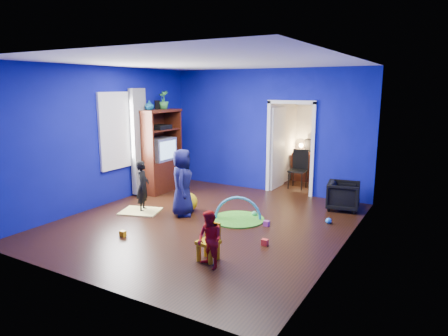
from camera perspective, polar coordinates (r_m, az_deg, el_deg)
The scene contains 33 objects.
floor at distance 7.51m, azimuth -2.67°, elevation -7.74°, with size 5.00×5.50×0.01m, color black.
ceiling at distance 7.11m, azimuth -2.90°, elevation 14.92°, with size 5.00×5.50×0.01m, color white.
wall_back at distance 9.58m, azimuth 6.18°, elevation 5.29°, with size 5.00×0.02×2.90m, color navy.
wall_front at distance 5.11m, azimuth -19.67°, elevation -0.72°, with size 5.00×0.02×2.90m, color navy.
wall_left at distance 8.77m, azimuth -16.71°, elevation 4.30°, with size 0.02×5.50×2.90m, color navy.
wall_right at distance 6.20m, azimuth 17.06°, elevation 1.49°, with size 0.02×5.50×2.90m, color navy.
alcove at distance 10.20m, azimuth 11.25°, elevation 4.37°, with size 1.00×1.75×2.50m, color silver, non-canonical shape.
armchair at distance 8.53m, azimuth 16.70°, elevation -3.83°, with size 0.62×0.64×0.58m, color black.
child_black at distance 8.19m, azimuth -11.52°, elevation -2.56°, with size 0.38×0.25×1.03m, color black.
child_navy at distance 7.77m, azimuth -5.98°, elevation -2.09°, with size 0.64×0.42×1.31m, color #0E1536.
toddler_red at distance 5.58m, azimuth -2.07°, elevation -10.22°, with size 0.40×0.31×0.82m, color red.
vase at distance 9.34m, azimuth -10.63°, elevation 8.82°, with size 0.21×0.21×0.22m, color #0D676B.
potted_plant at distance 9.73m, azimuth -8.65°, elevation 9.60°, with size 0.24×0.24×0.43m, color #2E8035.
tv_armoire at distance 9.67m, azimuth -9.24°, elevation 2.45°, with size 0.58×1.14×1.96m, color #41150A.
crt_tv at distance 9.64m, azimuth -9.07°, elevation 2.67°, with size 0.46×0.70×0.54m, color silver.
yellow_blanket at distance 8.26m, azimuth -11.84°, elevation -6.08°, with size 0.75×0.60×0.03m, color #F2E07A.
hopper_ball at distance 8.12m, azimuth -5.16°, elevation -4.87°, with size 0.39×0.39×0.39m, color yellow.
kid_chair at distance 5.87m, azimuth -2.27°, elevation -10.75°, with size 0.28×0.28×0.50m, color yellow.
play_mat at distance 7.63m, azimuth 1.98°, elevation -7.33°, with size 1.00×1.00×0.03m, color green.
toy_arch at distance 7.63m, azimuth 1.98°, elevation -7.28°, with size 0.89×0.89×0.05m, color #3F8CD8.
window_left at distance 8.99m, azimuth -15.06°, elevation 5.20°, with size 0.03×0.95×1.55m, color white.
curtain at distance 9.34m, azimuth -12.08°, elevation 3.70°, with size 0.14×0.42×2.40m, color slate.
doorway at distance 9.41m, azimuth 9.47°, elevation 2.63°, with size 1.16×0.10×2.10m, color white.
study_desk at distance 10.93m, azimuth 12.15°, elevation 0.15°, with size 0.88×0.44×0.75m, color #3D140A.
desk_monitor at distance 10.95m, azimuth 12.47°, elevation 3.21°, with size 0.40×0.05×0.32m, color black.
desk_lamp at distance 10.98m, azimuth 10.98°, elevation 3.19°, with size 0.14×0.14×0.14m, color #FFD88C.
folding_chair at distance 10.02m, azimuth 10.47°, elevation -0.30°, with size 0.40×0.40×0.92m, color black.
book_shelf at distance 10.84m, azimuth 12.70°, elevation 8.81°, with size 0.88×0.24×0.04m, color white.
toy_0 at distance 6.48m, azimuth 5.85°, elevation -10.52°, with size 0.10×0.08×0.10m, color #F43728.
toy_1 at distance 7.67m, azimuth 14.71°, elevation -7.28°, with size 0.11×0.11×0.11m, color #2881E7.
toy_2 at distance 7.02m, azimuth -14.25°, elevation -9.08°, with size 0.10×0.08×0.10m, color #F1AD0C.
toy_3 at distance 7.83m, azimuth 4.35°, elevation -6.53°, with size 0.11×0.11×0.11m, color #37C362.
toy_4 at distance 7.33m, azimuth 6.08°, elevation -7.88°, with size 0.10×0.08×0.10m, color #BD47A1.
Camera 1 is at (3.84, -5.97, 2.47)m, focal length 32.00 mm.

